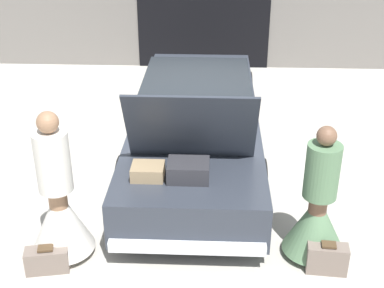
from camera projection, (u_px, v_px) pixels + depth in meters
ground_plane at (196, 154)px, 8.14m from camera, size 40.00×40.00×0.00m
garage_wall_back at (204, 2)px, 11.20m from camera, size 12.00×0.14×2.80m
car at (196, 121)px, 7.91m from camera, size 1.81×5.30×1.72m
person_left at (59, 207)px, 5.75m from camera, size 0.70×0.70×1.73m
person_right at (317, 212)px, 5.76m from camera, size 0.69×0.69×1.58m
suitcase_beside_left_person at (47, 260)px, 5.70m from camera, size 0.48×0.27×0.31m
suitcase_beside_right_person at (327, 258)px, 5.68m from camera, size 0.44×0.22×0.36m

